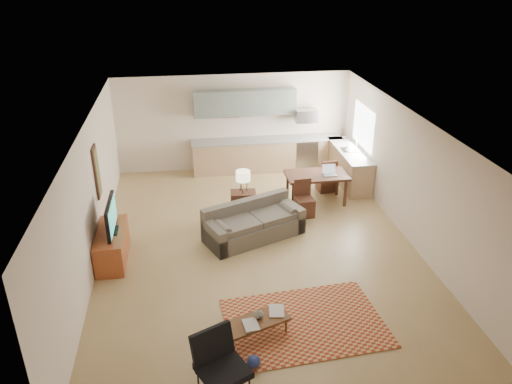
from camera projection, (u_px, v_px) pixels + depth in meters
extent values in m
plane|color=#A08251|center=(258.00, 247.00, 10.51)|extent=(9.00, 9.00, 0.00)
plane|color=white|center=(258.00, 124.00, 9.36)|extent=(9.00, 9.00, 0.00)
plane|color=beige|center=(234.00, 122.00, 13.96)|extent=(6.50, 0.00, 6.50)
plane|color=beige|center=(316.00, 347.00, 5.91)|extent=(6.50, 0.00, 6.50)
plane|color=beige|center=(90.00, 200.00, 9.50)|extent=(0.00, 9.00, 9.00)
plane|color=beige|center=(412.00, 180.00, 10.37)|extent=(0.00, 9.00, 9.00)
cube|color=#A5A8AD|center=(305.00, 153.00, 14.33)|extent=(0.62, 0.62, 0.90)
cube|color=#A5A8AD|center=(306.00, 115.00, 13.88)|extent=(0.62, 0.40, 0.35)
cube|color=slate|center=(245.00, 103.00, 13.59)|extent=(2.80, 0.34, 0.70)
cube|color=white|center=(363.00, 127.00, 12.97)|extent=(0.02, 1.40, 1.05)
cube|color=maroon|center=(304.00, 323.00, 8.33)|extent=(2.73, 1.99, 0.02)
imported|color=maroon|center=(244.00, 326.00, 7.74)|extent=(0.30, 0.36, 0.03)
imported|color=navy|center=(269.00, 311.00, 8.08)|extent=(0.33, 0.40, 0.03)
imported|color=black|center=(258.00, 313.00, 7.92)|extent=(0.22, 0.22, 0.17)
imported|color=beige|center=(348.00, 148.00, 13.07)|extent=(0.09, 0.09, 0.19)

